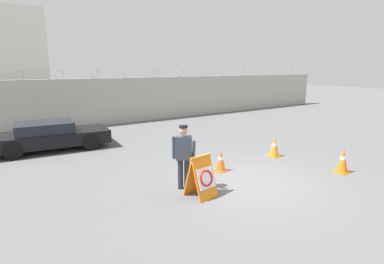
% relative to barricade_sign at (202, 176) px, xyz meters
% --- Properties ---
extents(ground_plane, '(90.00, 90.00, 0.00)m').
position_rel_barricade_sign_xyz_m(ground_plane, '(1.67, -0.02, -0.54)').
color(ground_plane, '#5B5B5E').
extents(perimeter_wall, '(36.00, 0.30, 3.12)m').
position_rel_barricade_sign_xyz_m(perimeter_wall, '(1.67, 11.13, 0.80)').
color(perimeter_wall, '#ADA8A0').
rests_on(perimeter_wall, ground_plane).
extents(barricade_sign, '(0.72, 0.76, 1.09)m').
position_rel_barricade_sign_xyz_m(barricade_sign, '(0.00, 0.00, 0.00)').
color(barricade_sign, orange).
rests_on(barricade_sign, ground_plane).
extents(security_guard, '(0.58, 0.60, 1.76)m').
position_rel_barricade_sign_xyz_m(security_guard, '(-0.11, 0.69, 0.45)').
color(security_guard, '#232838').
rests_on(security_guard, ground_plane).
extents(traffic_cone_near, '(0.43, 0.43, 0.76)m').
position_rel_barricade_sign_xyz_m(traffic_cone_near, '(4.33, 1.38, -0.16)').
color(traffic_cone_near, orange).
rests_on(traffic_cone_near, ground_plane).
extents(traffic_cone_mid, '(0.40, 0.40, 0.81)m').
position_rel_barricade_sign_xyz_m(traffic_cone_mid, '(4.74, -1.02, -0.14)').
color(traffic_cone_mid, orange).
rests_on(traffic_cone_mid, ground_plane).
extents(traffic_cone_far, '(0.37, 0.37, 0.72)m').
position_rel_barricade_sign_xyz_m(traffic_cone_far, '(1.65, 1.24, -0.18)').
color(traffic_cone_far, orange).
rests_on(traffic_cone_far, ground_plane).
extents(parked_car_front_coupe, '(4.49, 2.16, 1.15)m').
position_rel_barricade_sign_xyz_m(parked_car_front_coupe, '(-2.42, 7.06, 0.04)').
color(parked_car_front_coupe, black).
rests_on(parked_car_front_coupe, ground_plane).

